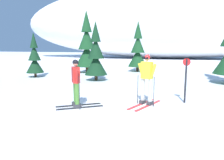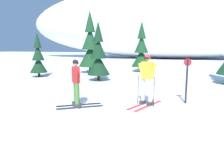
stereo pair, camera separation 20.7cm
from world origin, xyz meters
name	(u,v)px [view 1 (the left image)]	position (x,y,z in m)	size (l,w,h in m)	color
ground_plane	(128,107)	(0.00, 0.00, 0.00)	(120.00, 120.00, 0.00)	white
skier_yellow_jacket	(147,79)	(0.60, 0.50, 0.96)	(1.08, 1.79, 1.85)	red
skier_red_jacket	(76,82)	(-1.76, -0.45, 0.89)	(1.61, 1.25, 1.69)	black
pine_tree_far_left	(35,59)	(-7.63, 5.64, 1.29)	(1.19, 1.19, 3.08)	#47301E
pine_tree_left	(87,47)	(-5.09, 9.02, 2.07)	(1.92, 1.92, 4.96)	#47301E
pine_tree_center_left	(96,56)	(-3.04, 5.33, 1.53)	(1.41, 1.41, 3.66)	#47301E
pine_tree_center_right	(138,51)	(-1.22, 10.79, 1.76)	(1.62, 1.62, 4.20)	#47301E
snow_ridge_background	(166,21)	(0.53, 31.02, 6.29)	(51.83, 15.24, 12.57)	white
trail_marker_post	(186,78)	(1.99, 1.16, 0.95)	(0.28, 0.07, 1.70)	black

